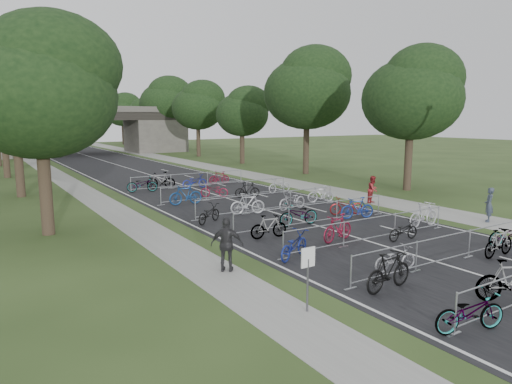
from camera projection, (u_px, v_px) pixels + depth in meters
road at (108, 162)px, 55.34m from camera, size 11.00×140.00×0.01m
sidewalk_right at (170, 159)px, 59.56m from camera, size 3.00×140.00×0.01m
sidewalk_left at (41, 166)px, 51.38m from camera, size 2.00×140.00×0.01m
lane_markings at (108, 162)px, 55.34m from camera, size 0.12×140.00×0.00m
overpass_bridge at (80, 130)px, 67.29m from camera, size 31.00×8.00×7.05m
park_sign at (308, 267)px, 12.33m from camera, size 0.45×0.06×1.83m
tree_left_0 at (41, 90)px, 19.86m from camera, size 6.72×6.72×10.25m
tree_right_0 at (414, 95)px, 32.71m from camera, size 7.17×7.17×10.93m
tree_left_1 at (14, 87)px, 29.74m from camera, size 7.56×7.56×11.53m
tree_right_1 at (309, 90)px, 42.57m from camera, size 8.18×8.18×12.47m
tree_left_2 at (1, 85)px, 39.63m from camera, size 8.40×8.40×12.81m
tree_right_2 at (243, 112)px, 52.90m from camera, size 6.16×6.16×9.39m
tree_right_3 at (199, 106)px, 62.76m from camera, size 7.17×7.17×10.93m
tree_right_4 at (166, 102)px, 72.61m from camera, size 8.18×8.18×12.47m
tree_right_5 at (142, 115)px, 82.94m from camera, size 6.16×6.16×9.39m
tree_right_6 at (123, 110)px, 92.80m from camera, size 7.17×7.17×10.93m
barrier_row_1 at (444, 250)px, 16.53m from camera, size 9.70×0.08×1.10m
barrier_row_2 at (370, 229)px, 19.54m from camera, size 9.70×0.08×1.10m
barrier_row_3 at (314, 214)px, 22.71m from camera, size 9.70×0.08×1.10m
barrier_row_4 at (269, 202)px, 26.05m from camera, size 9.70×0.08×1.10m
barrier_row_5 at (227, 190)px, 30.22m from camera, size 9.70×0.08×1.10m
barrier_row_6 at (190, 180)px, 35.22m from camera, size 9.70×0.08×1.10m
bike_0 at (470, 312)px, 11.25m from camera, size 2.10×1.23×1.04m
bike_1 at (511, 281)px, 13.14m from camera, size 2.10×1.56×1.26m
bike_4 at (389, 272)px, 13.96m from camera, size 2.08×0.72×1.23m
bike_5 at (395, 259)px, 15.77m from camera, size 1.77×0.87×0.89m
bike_6 at (499, 243)px, 17.38m from camera, size 1.84×0.53×1.10m
bike_7 at (509, 235)px, 18.81m from camera, size 2.08×1.31×1.03m
bike_8 at (294, 245)px, 17.21m from camera, size 2.08×1.47×1.04m
bike_9 at (338, 228)px, 19.58m from camera, size 2.04×0.94×1.18m
bike_10 at (403, 231)px, 19.77m from camera, size 1.71×0.64×0.89m
bike_11 at (424, 215)px, 22.11m from camera, size 2.09×0.63×1.25m
bike_12 at (269, 227)px, 20.11m from camera, size 1.81×0.73×1.06m
bike_13 at (299, 215)px, 22.47m from camera, size 2.23×0.95×1.14m
bike_14 at (357, 208)px, 24.07m from camera, size 1.97×1.04×1.14m
bike_15 at (346, 206)px, 25.03m from camera, size 2.01×1.34×1.00m
bike_16 at (209, 214)px, 23.06m from camera, size 1.91×1.48×0.97m
bike_17 at (248, 204)px, 25.13m from camera, size 2.05×1.02×1.19m
bike_18 at (292, 200)px, 26.43m from camera, size 2.22×1.11×1.11m
bike_19 at (321, 194)px, 28.77m from camera, size 1.80×1.03×1.04m
bike_20 at (186, 195)px, 27.95m from camera, size 2.12×0.75×1.25m
bike_21 at (214, 190)px, 30.59m from camera, size 1.91×1.52×0.97m
bike_22 at (247, 190)px, 30.52m from camera, size 1.77×0.95×1.02m
bike_23 at (280, 185)px, 32.52m from camera, size 2.08×0.96×1.05m
bike_24 at (142, 184)px, 32.81m from camera, size 2.28×1.30×1.13m
bike_25 at (161, 180)px, 34.40m from camera, size 2.17×1.23×1.26m
bike_26 at (195, 181)px, 34.55m from camera, size 2.04×0.77×1.06m
bike_27 at (219, 178)px, 36.74m from camera, size 1.81×0.54×1.09m
pedestrian_a at (489, 205)px, 23.26m from camera, size 0.77×0.71×1.77m
pedestrian_b at (373, 190)px, 28.48m from camera, size 1.00×0.88×1.71m
pedestrian_c at (227, 245)px, 15.67m from camera, size 1.18×1.04×1.91m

